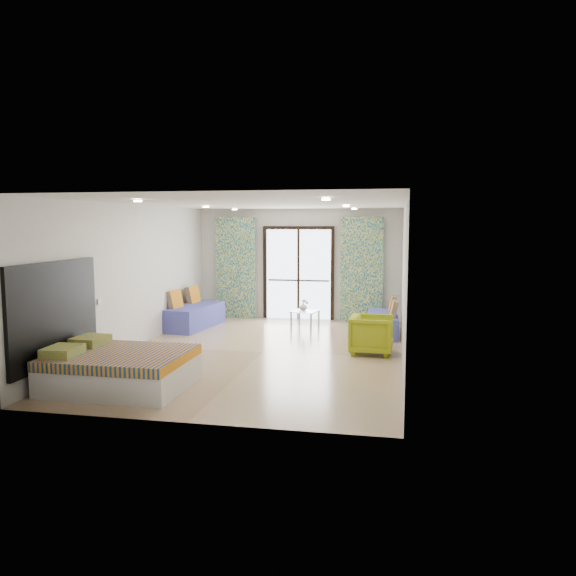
% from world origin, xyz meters
% --- Properties ---
extents(floor, '(5.00, 7.50, 0.01)m').
position_xyz_m(floor, '(0.00, 0.00, 0.00)').
color(floor, '#A38361').
rests_on(floor, ground).
extents(ceiling, '(5.00, 7.50, 0.01)m').
position_xyz_m(ceiling, '(0.00, 0.00, 2.70)').
color(ceiling, silver).
rests_on(ceiling, ground).
extents(wall_back, '(5.00, 0.01, 2.70)m').
position_xyz_m(wall_back, '(0.00, 3.75, 1.35)').
color(wall_back, silver).
rests_on(wall_back, ground).
extents(wall_front, '(5.00, 0.01, 2.70)m').
position_xyz_m(wall_front, '(0.00, -3.75, 1.35)').
color(wall_front, silver).
rests_on(wall_front, ground).
extents(wall_left, '(0.01, 7.50, 2.70)m').
position_xyz_m(wall_left, '(-2.50, 0.00, 1.35)').
color(wall_left, silver).
rests_on(wall_left, ground).
extents(wall_right, '(0.01, 7.50, 2.70)m').
position_xyz_m(wall_right, '(2.50, 0.00, 1.35)').
color(wall_right, silver).
rests_on(wall_right, ground).
extents(balcony_door, '(1.76, 0.08, 2.28)m').
position_xyz_m(balcony_door, '(0.00, 3.72, 1.26)').
color(balcony_door, black).
rests_on(balcony_door, floor).
extents(balcony_rail, '(1.52, 0.03, 0.04)m').
position_xyz_m(balcony_rail, '(0.00, 3.73, 0.95)').
color(balcony_rail, '#595451').
rests_on(balcony_rail, balcony_door).
extents(curtain_left, '(1.00, 0.10, 2.50)m').
position_xyz_m(curtain_left, '(-1.55, 3.57, 1.25)').
color(curtain_left, white).
rests_on(curtain_left, floor).
extents(curtain_right, '(1.00, 0.10, 2.50)m').
position_xyz_m(curtain_right, '(1.55, 3.57, 1.25)').
color(curtain_right, white).
rests_on(curtain_right, floor).
extents(downlight_a, '(0.12, 0.12, 0.02)m').
position_xyz_m(downlight_a, '(-1.40, -2.00, 2.67)').
color(downlight_a, '#FFE0B2').
rests_on(downlight_a, ceiling).
extents(downlight_b, '(0.12, 0.12, 0.02)m').
position_xyz_m(downlight_b, '(1.40, -2.00, 2.67)').
color(downlight_b, '#FFE0B2').
rests_on(downlight_b, ceiling).
extents(downlight_c, '(0.12, 0.12, 0.02)m').
position_xyz_m(downlight_c, '(-1.40, 1.00, 2.67)').
color(downlight_c, '#FFE0B2').
rests_on(downlight_c, ceiling).
extents(downlight_d, '(0.12, 0.12, 0.02)m').
position_xyz_m(downlight_d, '(1.40, 1.00, 2.67)').
color(downlight_d, '#FFE0B2').
rests_on(downlight_d, ceiling).
extents(downlight_e, '(0.12, 0.12, 0.02)m').
position_xyz_m(downlight_e, '(-1.40, 3.00, 2.67)').
color(downlight_e, '#FFE0B2').
rests_on(downlight_e, ceiling).
extents(downlight_f, '(0.12, 0.12, 0.02)m').
position_xyz_m(downlight_f, '(1.40, 3.00, 2.67)').
color(downlight_f, '#FFE0B2').
rests_on(downlight_f, ceiling).
extents(headboard, '(0.06, 2.10, 1.50)m').
position_xyz_m(headboard, '(-2.46, -2.58, 1.05)').
color(headboard, black).
rests_on(headboard, floor).
extents(switch_plate, '(0.02, 0.10, 0.10)m').
position_xyz_m(switch_plate, '(-2.47, -1.33, 1.05)').
color(switch_plate, silver).
rests_on(switch_plate, wall_left).
extents(bed, '(1.89, 1.54, 0.65)m').
position_xyz_m(bed, '(-1.48, -2.58, 0.27)').
color(bed, silver).
rests_on(bed, floor).
extents(daybed_left, '(0.92, 1.89, 0.90)m').
position_xyz_m(daybed_left, '(-2.12, 2.09, 0.28)').
color(daybed_left, '#4449A3').
rests_on(daybed_left, floor).
extents(daybed_right, '(0.69, 1.61, 0.78)m').
position_xyz_m(daybed_right, '(2.11, 2.11, 0.24)').
color(daybed_right, '#4449A3').
rests_on(daybed_right, floor).
extents(coffee_table, '(0.66, 0.66, 0.64)m').
position_xyz_m(coffee_table, '(0.34, 2.67, 0.33)').
color(coffee_table, silver).
rests_on(coffee_table, floor).
extents(vase, '(0.24, 0.24, 0.18)m').
position_xyz_m(vase, '(0.29, 2.73, 0.46)').
color(vase, white).
rests_on(vase, coffee_table).
extents(armchair, '(0.72, 0.76, 0.77)m').
position_xyz_m(armchair, '(1.96, 0.26, 0.38)').
color(armchair, '#91A114').
rests_on(armchair, floor).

